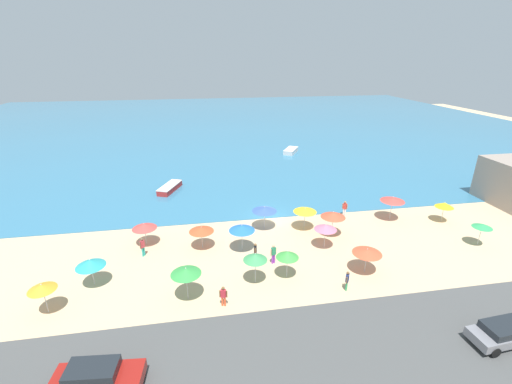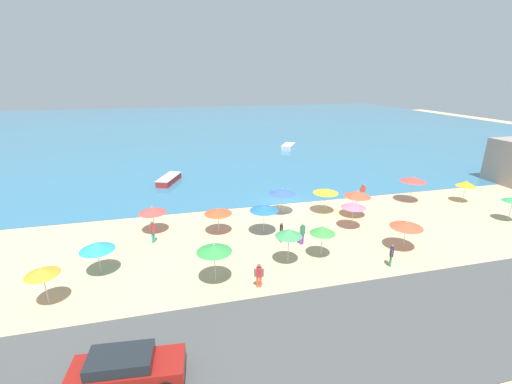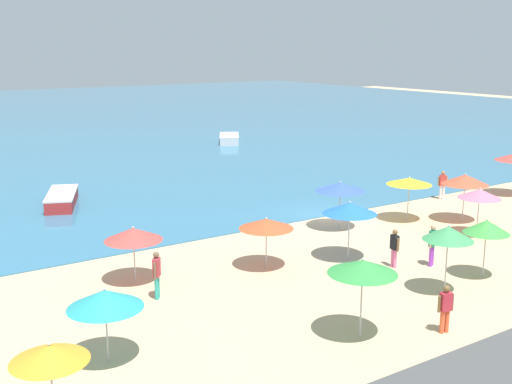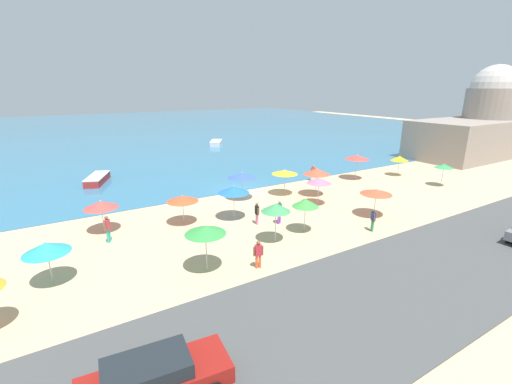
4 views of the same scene
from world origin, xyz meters
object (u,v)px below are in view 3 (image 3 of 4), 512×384
(beach_umbrella_10, at_px, (465,180))
(beach_umbrella_11, at_px, (49,353))
(beach_umbrella_6, at_px, (448,233))
(bather_0, at_px, (394,246))
(bather_3, at_px, (445,306))
(bather_5, at_px, (157,272))
(beach_umbrella_8, at_px, (105,299))
(bather_2, at_px, (443,183))
(beach_umbrella_12, at_px, (487,227))
(skiff_offshore, at_px, (229,139))
(beach_umbrella_0, at_px, (350,208))
(beach_umbrella_9, at_px, (340,187))
(beach_umbrella_3, at_px, (409,181))
(beach_umbrella_7, at_px, (480,194))
(beach_umbrella_2, at_px, (266,224))
(beach_umbrella_4, at_px, (133,234))
(beach_umbrella_1, at_px, (363,267))
(skiff_nearshore, at_px, (62,199))
(bather_4, at_px, (432,243))

(beach_umbrella_10, height_order, beach_umbrella_11, beach_umbrella_10)
(beach_umbrella_6, distance_m, bather_0, 3.42)
(bather_3, relative_size, bather_5, 0.90)
(beach_umbrella_8, height_order, bather_2, beach_umbrella_8)
(beach_umbrella_8, xyz_separation_m, beach_umbrella_12, (14.71, -1.51, 0.13))
(beach_umbrella_12, relative_size, skiff_offshore, 0.54)
(beach_umbrella_8, bearing_deg, bather_0, 5.75)
(beach_umbrella_0, bearing_deg, beach_umbrella_10, 8.27)
(beach_umbrella_9, xyz_separation_m, bather_3, (-4.98, -10.84, -1.23))
(beach_umbrella_3, xyz_separation_m, beach_umbrella_7, (0.76, -3.72, -0.04))
(beach_umbrella_12, bearing_deg, beach_umbrella_3, 63.60)
(beach_umbrella_2, bearing_deg, beach_umbrella_8, -153.77)
(beach_umbrella_2, height_order, beach_umbrella_6, beach_umbrella_6)
(beach_umbrella_3, distance_m, beach_umbrella_4, 15.27)
(bather_0, height_order, bather_3, bather_0)
(beach_umbrella_1, distance_m, bather_0, 7.09)
(beach_umbrella_1, bearing_deg, beach_umbrella_6, 11.43)
(beach_umbrella_2, distance_m, beach_umbrella_10, 12.44)
(beach_umbrella_7, distance_m, beach_umbrella_10, 2.55)
(beach_umbrella_11, relative_size, bather_5, 1.31)
(bather_5, bearing_deg, beach_umbrella_12, -23.63)
(bather_2, height_order, bather_5, bather_5)
(bather_0, bearing_deg, beach_umbrella_7, 8.79)
(beach_umbrella_10, relative_size, bather_3, 1.60)
(beach_umbrella_0, bearing_deg, bather_5, 176.73)
(beach_umbrella_6, bearing_deg, bather_0, 80.34)
(beach_umbrella_9, bearing_deg, bather_2, 8.76)
(beach_umbrella_2, distance_m, beach_umbrella_7, 11.08)
(beach_umbrella_0, distance_m, skiff_nearshore, 17.59)
(beach_umbrella_2, distance_m, skiff_nearshore, 15.43)
(beach_umbrella_6, distance_m, beach_umbrella_11, 14.48)
(beach_umbrella_6, height_order, skiff_nearshore, beach_umbrella_6)
(bather_3, xyz_separation_m, bather_4, (4.54, 4.55, 0.10))
(beach_umbrella_4, bearing_deg, bather_2, 7.56)
(beach_umbrella_4, distance_m, bather_5, 2.19)
(beach_umbrella_10, bearing_deg, bather_5, -177.36)
(beach_umbrella_9, height_order, bather_0, beach_umbrella_9)
(beach_umbrella_6, xyz_separation_m, skiff_nearshore, (-7.65, 20.76, -1.87))
(beach_umbrella_9, bearing_deg, beach_umbrella_4, -173.41)
(beach_umbrella_2, relative_size, beach_umbrella_6, 0.84)
(beach_umbrella_11, distance_m, bather_5, 8.34)
(beach_umbrella_1, bearing_deg, bather_4, 25.69)
(beach_umbrella_3, relative_size, bather_0, 1.46)
(beach_umbrella_7, distance_m, bather_3, 11.59)
(beach_umbrella_6, distance_m, bather_4, 3.30)
(beach_umbrella_8, height_order, skiff_offshore, beach_umbrella_8)
(beach_umbrella_11, height_order, bather_3, beach_umbrella_11)
(skiff_nearshore, bearing_deg, beach_umbrella_9, -50.41)
(beach_umbrella_2, relative_size, skiff_nearshore, 0.45)
(beach_umbrella_3, bearing_deg, bather_5, -170.81)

